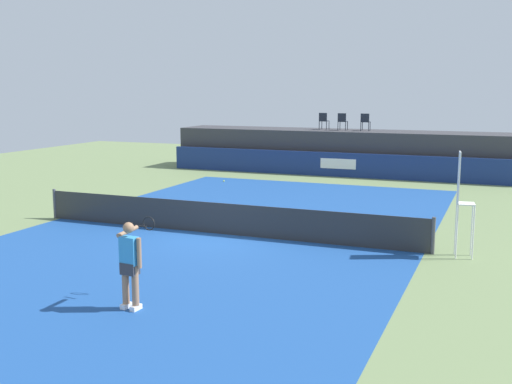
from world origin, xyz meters
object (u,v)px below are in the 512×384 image
Objects in this scene: spectator_chair_far_left at (324,120)px; tennis_player at (130,262)px; spectator_chair_center at (365,121)px; net_post_near at (55,204)px; umpire_chair at (462,197)px; spectator_chair_left at (342,121)px; net_post_far at (433,236)px; tennis_ball at (224,181)px.

tennis_player is at bearing -84.00° from spectator_chair_far_left.
net_post_near is at bearing -115.43° from spectator_chair_center.
spectator_chair_left is at bearing 114.76° from umpire_chair.
spectator_chair_center reaches higher than umpire_chair.
spectator_chair_left is 21.84m from tennis_player.
net_post_near is 12.40m from net_post_far.
spectator_chair_far_left reaches higher than tennis_ball.
spectator_chair_center is at bearing 44.94° from tennis_ball.
spectator_chair_far_left is 1.00× the size of spectator_chair_center.
net_post_far is (5.16, -15.23, -2.19)m from spectator_chair_center.
spectator_chair_left is at bearing 51.65° from tennis_ball.
spectator_chair_far_left is at bearing 59.56° from tennis_ball.
net_post_far is (7.38, -15.30, -2.19)m from spectator_chair_far_left.
umpire_chair is 2.76× the size of net_post_far.
spectator_chair_center is 13.06× the size of tennis_ball.
net_post_near is 0.56× the size of tennis_player.
spectator_chair_center is 0.32× the size of umpire_chair.
net_post_near is (-13.07, 0.02, -1.09)m from umpire_chair.
tennis_ball is (-5.55, 16.31, -0.92)m from tennis_player.
spectator_chair_left is 0.89× the size of net_post_far.
tennis_player is at bearing -131.39° from umpire_chair.
spectator_chair_center reaches higher than net_post_far.
net_post_near is (-6.05, -15.19, -2.19)m from spectator_chair_left.
spectator_chair_far_left is 16.25m from net_post_near.
spectator_chair_far_left is 0.89× the size of net_post_near.
spectator_chair_left is 7.41m from tennis_ball.
umpire_chair reaches higher than tennis_ball.
umpire_chair reaches higher than net_post_far.
umpire_chair is (8.05, -15.32, -1.11)m from spectator_chair_far_left.
net_post_near is at bearing 179.93° from umpire_chair.
net_post_near is at bearing 138.16° from tennis_player.
umpire_chair is (5.82, -15.25, -1.11)m from spectator_chair_center.
spectator_chair_left is 0.50× the size of tennis_player.
net_post_far is 0.56× the size of tennis_player.
net_post_near is 1.00× the size of net_post_far.
spectator_chair_far_left and spectator_chair_center have the same top height.
spectator_chair_left reaches higher than net_post_far.
tennis_ball is at bearing 108.79° from tennis_player.
tennis_ball is (-3.25, -5.54, -2.66)m from spectator_chair_far_left.
spectator_chair_left reaches higher than umpire_chair.
spectator_chair_left is 1.00× the size of spectator_chair_center.
tennis_player is (2.30, -21.85, -1.73)m from spectator_chair_far_left.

